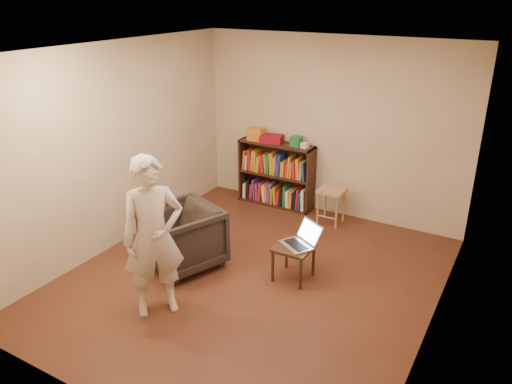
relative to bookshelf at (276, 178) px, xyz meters
The scene contains 15 objects.
floor 2.28m from the bookshelf, 69.47° to the right, with size 4.50×4.50×0.00m, color #4C2418.
ceiling 3.11m from the bookshelf, 69.47° to the right, with size 4.50×4.50×0.00m, color white.
wall_back 1.17m from the bookshelf, 11.25° to the left, with size 4.00×4.00×0.00m, color beige.
wall_left 2.57m from the bookshelf, 120.14° to the right, with size 4.50×4.50×0.00m, color beige.
wall_right 3.59m from the bookshelf, 36.95° to the right, with size 4.50×4.50×0.00m, color beige.
bookshelf is the anchor object (origin of this frame).
box_yellow 0.74m from the bookshelf, behind, with size 0.23×0.17×0.19m, color orange.
red_cloth 0.62m from the bookshelf, behind, with size 0.33×0.24×0.11m, color maroon.
box_green 0.71m from the bookshelf, ahead, with size 0.15×0.15×0.15m, color #1D6F37.
box_white 0.76m from the bookshelf, ahead, with size 0.10×0.10×0.08m, color silver.
stool 1.03m from the bookshelf, 12.16° to the right, with size 0.36×0.36×0.52m.
armchair 2.24m from the bookshelf, 92.60° to the right, with size 0.82×0.84×0.77m, color #2D251E.
side_table 2.19m from the bookshelf, 56.93° to the right, with size 0.41×0.41×0.42m.
laptop 2.15m from the bookshelf, 54.61° to the right, with size 0.51×0.52×0.25m.
person 3.14m from the bookshelf, 85.69° to the right, with size 0.62×0.41×1.71m, color beige.
Camera 1 is at (2.56, -4.34, 3.17)m, focal length 35.00 mm.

